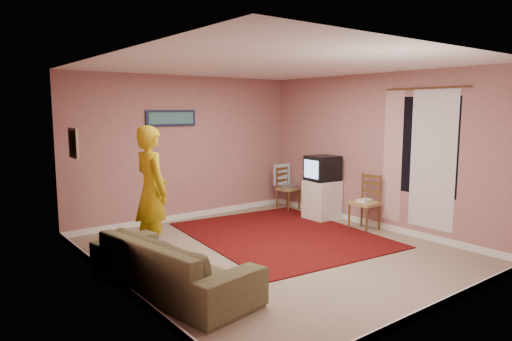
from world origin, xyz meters
TOP-DOWN VIEW (x-y plane):
  - ground at (0.00, 0.00)m, footprint 5.00×5.00m
  - wall_back at (0.00, 2.50)m, footprint 4.50×0.02m
  - wall_front at (0.00, -2.50)m, footprint 4.50×0.02m
  - wall_left at (-2.25, 0.00)m, footprint 0.02×5.00m
  - wall_right at (2.25, 0.00)m, footprint 0.02×5.00m
  - ceiling at (0.00, 0.00)m, footprint 4.50×5.00m
  - baseboard_back at (0.00, 2.49)m, footprint 4.50×0.02m
  - baseboard_front at (0.00, -2.49)m, footprint 4.50×0.02m
  - baseboard_left at (-2.24, 0.00)m, footprint 0.02×5.00m
  - baseboard_right at (2.24, 0.00)m, footprint 0.02×5.00m
  - window at (2.24, -0.90)m, footprint 0.01×1.10m
  - curtain_sheer at (2.23, -1.05)m, footprint 0.01×0.75m
  - curtain_floral at (2.21, -0.35)m, footprint 0.01×0.35m
  - curtain_rod at (2.20, -0.90)m, footprint 0.02×1.40m
  - picture_back at (-0.30, 2.47)m, footprint 0.95×0.04m
  - picture_left at (-2.22, 1.60)m, footprint 0.04×0.38m
  - area_rug at (0.63, 0.57)m, footprint 2.87×3.44m
  - tv_cabinet at (1.95, 0.95)m, footprint 0.56×0.51m
  - crt_tv at (1.94, 0.95)m, footprint 0.57×0.52m
  - chair_a at (2.00, 1.95)m, footprint 0.43×0.42m
  - dvd_player at (2.00, 1.95)m, footprint 0.42×0.35m
  - blue_throw at (2.00, 2.14)m, footprint 0.40×0.05m
  - chair_b at (1.96, -0.02)m, footprint 0.42×0.44m
  - game_console at (1.96, -0.02)m, footprint 0.24×0.18m
  - sofa at (-1.80, -0.41)m, footprint 1.19×2.24m
  - person at (-1.40, 0.94)m, footprint 0.44×0.66m

SIDE VIEW (x-z plane):
  - ground at x=0.00m, z-range 0.00..0.00m
  - area_rug at x=0.63m, z-range 0.00..0.02m
  - baseboard_back at x=0.00m, z-range 0.00..0.10m
  - baseboard_front at x=0.00m, z-range 0.00..0.10m
  - baseboard_left at x=-2.24m, z-range 0.00..0.10m
  - baseboard_right at x=2.24m, z-range 0.00..0.10m
  - sofa at x=-1.80m, z-range 0.00..0.62m
  - tv_cabinet at x=1.95m, z-range 0.00..0.71m
  - dvd_player at x=2.00m, z-range 0.43..0.49m
  - game_console at x=1.96m, z-range 0.47..0.52m
  - chair_a at x=2.00m, z-range 0.29..0.75m
  - chair_b at x=1.96m, z-range 0.31..0.82m
  - blue_throw at x=2.00m, z-range 0.47..0.89m
  - person at x=-1.40m, z-range 0.00..1.79m
  - crt_tv at x=1.94m, z-range 0.71..1.17m
  - curtain_sheer at x=2.23m, z-range 0.20..2.30m
  - curtain_floral at x=2.21m, z-range 0.20..2.30m
  - wall_back at x=0.00m, z-range 0.00..2.60m
  - wall_front at x=0.00m, z-range 0.00..2.60m
  - wall_left at x=-2.25m, z-range 0.00..2.60m
  - wall_right at x=2.25m, z-range 0.00..2.60m
  - window at x=2.24m, z-range 0.70..2.20m
  - picture_left at x=-2.22m, z-range 1.34..1.76m
  - picture_back at x=-0.30m, z-range 1.71..1.99m
  - curtain_rod at x=2.20m, z-range 2.31..2.33m
  - ceiling at x=0.00m, z-range 2.59..2.61m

